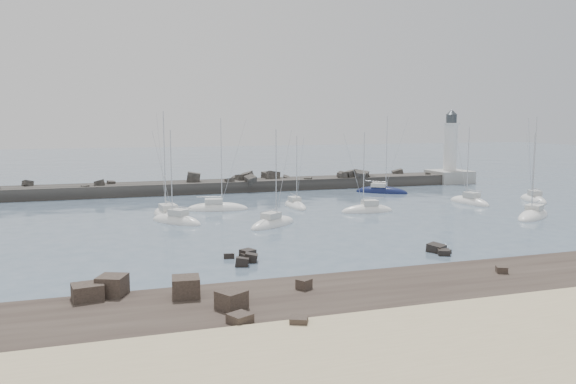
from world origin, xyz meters
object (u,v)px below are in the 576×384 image
Objects in this scene: sailboat_5 at (176,222)px; sailboat_9 at (367,211)px; sailboat_3 at (168,216)px; sailboat_6 at (295,206)px; sailboat_7 at (273,224)px; sailboat_4 at (217,209)px; sailboat_10 at (469,203)px; sailboat_11 at (533,216)px; sailboat_8 at (381,192)px; sailboat_12 at (533,200)px; lighthouse at (450,166)px.

sailboat_5 reaches higher than sailboat_9.
sailboat_6 is (17.59, 2.85, -0.01)m from sailboat_3.
sailboat_9 is at bearing 20.41° from sailboat_7.
sailboat_4 is 36.04m from sailboat_10.
sailboat_11 reaches higher than sailboat_10.
sailboat_8 is at bearing 29.19° from sailboat_6.
sailboat_7 is at bearing -159.59° from sailboat_9.
sailboat_12 is at bearing -8.65° from sailboat_6.
sailboat_10 reaches higher than sailboat_6.
sailboat_5 is at bearing -179.55° from sailboat_9.
sailboat_10 is (31.66, 7.61, 0.01)m from sailboat_7.
sailboat_11 is at bearing -29.58° from sailboat_9.
sailboat_9 is 1.02× the size of sailboat_12.
sailboat_5 is at bearing -81.80° from sailboat_3.
sailboat_7 is 1.05× the size of sailboat_9.
sailboat_4 is at bearing -161.98° from sailboat_8.
sailboat_8 is at bearing 57.56° from sailboat_9.
sailboat_10 is at bearing -118.09° from lighthouse.
sailboat_8 is (36.10, 13.19, -0.01)m from sailboat_3.
sailboat_9 is 20.27m from sailboat_11.
sailboat_9 is at bearing -8.86° from sailboat_3.
sailboat_4 is 0.99× the size of sailboat_11.
sailboat_7 is 0.87× the size of sailboat_8.
sailboat_10 is at bearing 7.44° from sailboat_9.
sailboat_4 is at bearing 28.18° from sailboat_3.
sailboat_10 is at bearing -2.26° from sailboat_3.
sailboat_6 is at bearing -152.01° from lighthouse.
sailboat_10 reaches higher than sailboat_9.
sailboat_4 is (6.84, 3.66, -0.01)m from sailboat_3.
lighthouse is 25.95m from sailboat_12.
sailboat_4 is 46.51m from sailboat_12.
sailboat_11 is (42.85, -13.93, -0.01)m from sailboat_3.
sailboat_11 is at bearing -33.60° from sailboat_6.
lighthouse is 1.10× the size of sailboat_11.
sailboat_4 is 13.55m from sailboat_7.
sailboat_11 is at bearing -88.27° from sailboat_10.
sailboat_9 reaches higher than sailboat_6.
sailboat_6 is at bearing 171.35° from sailboat_12.
sailboat_4 is 1.24× the size of sailboat_6.
sailboat_3 is 1.26× the size of sailboat_12.
sailboat_12 is at bearing 2.89° from sailboat_9.
sailboat_4 is 40.08m from sailboat_11.
sailboat_5 reaches higher than sailboat_12.
sailboat_12 is (35.34, -5.37, 0.02)m from sailboat_6.
lighthouse is 43.26m from sailboat_6.
sailboat_9 is at bearing -138.43° from lighthouse.
lighthouse is 39.31m from sailboat_11.
lighthouse is at bearing 22.52° from sailboat_3.
sailboat_6 is at bearing -150.81° from sailboat_8.
sailboat_7 is at bearing -138.37° from sailboat_8.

